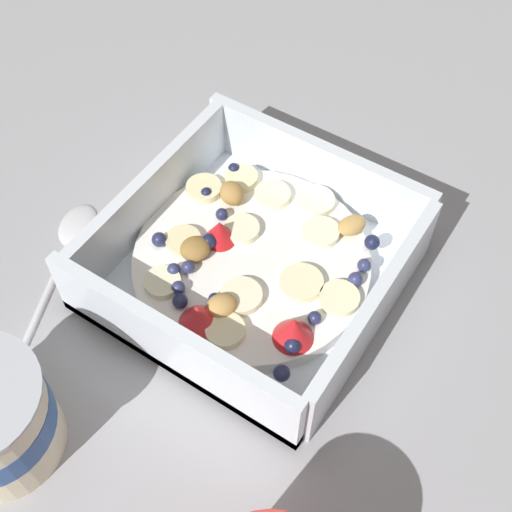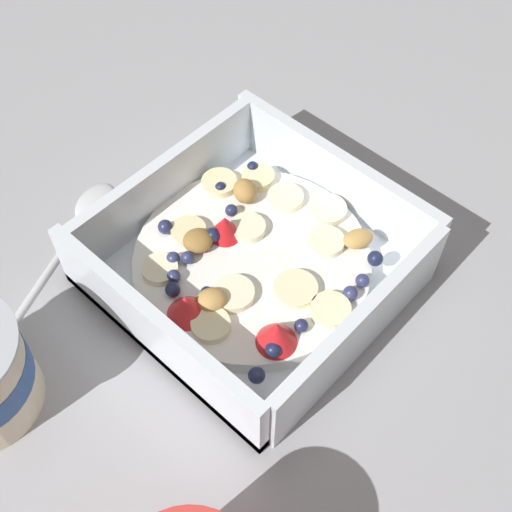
# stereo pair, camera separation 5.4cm
# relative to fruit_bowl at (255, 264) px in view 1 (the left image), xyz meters

# --- Properties ---
(ground_plane) EXTENTS (2.40, 2.40, 0.00)m
(ground_plane) POSITION_rel_fruit_bowl_xyz_m (0.00, 0.01, -0.02)
(ground_plane) COLOR #9E9EA3
(fruit_bowl) EXTENTS (0.22, 0.22, 0.07)m
(fruit_bowl) POSITION_rel_fruit_bowl_xyz_m (0.00, 0.00, 0.00)
(fruit_bowl) COLOR white
(fruit_bowl) RESTS_ON ground
(spoon) EXTENTS (0.08, 0.17, 0.01)m
(spoon) POSITION_rel_fruit_bowl_xyz_m (0.15, 0.06, -0.02)
(spoon) COLOR silver
(spoon) RESTS_ON ground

